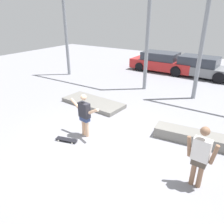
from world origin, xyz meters
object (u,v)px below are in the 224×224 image
(skateboard, at_px, (67,139))
(parked_car_grey, at_px, (200,67))
(skateboarder, at_px, (84,114))
(grind_box, at_px, (192,137))
(bystander, at_px, (200,155))
(manual_pad, at_px, (93,103))
(parked_car_red, at_px, (162,62))

(skateboard, relative_size, parked_car_grey, 0.18)
(skateboarder, xyz_separation_m, skateboard, (-0.30, -0.66, -0.79))
(skateboarder, height_order, parked_car_grey, skateboarder)
(grind_box, bearing_deg, bystander, -73.55)
(grind_box, height_order, manual_pad, grind_box)
(parked_car_red, xyz_separation_m, bystander, (5.17, -10.78, 0.27))
(bystander, bearing_deg, skateboard, 7.09)
(manual_pad, bearing_deg, parked_car_grey, 68.90)
(skateboarder, distance_m, grind_box, 3.77)
(grind_box, xyz_separation_m, manual_pad, (-4.85, 0.76, -0.09))
(parked_car_red, bearing_deg, skateboarder, -82.31)
(parked_car_grey, bearing_deg, manual_pad, -107.84)
(manual_pad, bearing_deg, bystander, -27.45)
(manual_pad, relative_size, parked_car_grey, 0.67)
(skateboarder, relative_size, parked_car_grey, 0.35)
(skateboarder, xyz_separation_m, manual_pad, (-1.53, 2.43, -0.76))
(parked_car_red, bearing_deg, parked_car_grey, -0.70)
(parked_car_grey, bearing_deg, grind_box, -74.88)
(parked_car_grey, bearing_deg, parked_car_red, -178.34)
(parked_car_red, height_order, bystander, bystander)
(parked_car_grey, relative_size, bystander, 2.66)
(skateboarder, xyz_separation_m, grind_box, (3.32, 1.67, -0.67))
(manual_pad, xyz_separation_m, parked_car_red, (0.29, 7.94, 0.57))
(manual_pad, xyz_separation_m, parked_car_grey, (3.04, 7.87, 0.57))
(grind_box, bearing_deg, skateboard, -147.21)
(skateboard, relative_size, manual_pad, 0.26)
(parked_car_red, bearing_deg, skateboard, -84.27)
(skateboard, height_order, parked_car_red, parked_car_red)
(skateboarder, bearing_deg, skateboard, -104.82)
(grind_box, distance_m, parked_car_grey, 8.83)
(skateboard, distance_m, parked_car_grey, 11.12)
(parked_car_red, bearing_deg, bystander, -63.50)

